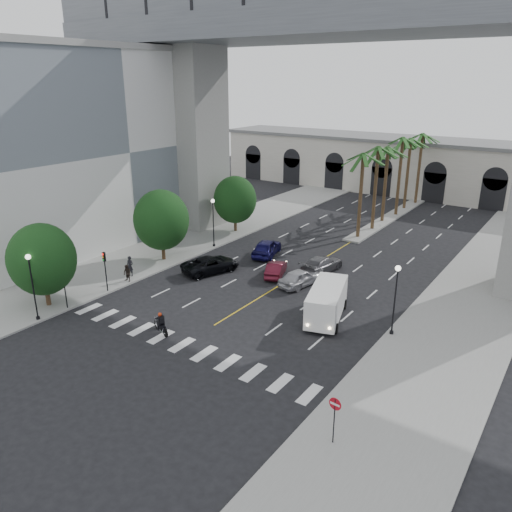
{
  "coord_description": "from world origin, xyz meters",
  "views": [
    {
      "loc": [
        21.4,
        -23.47,
        17.39
      ],
      "look_at": [
        1.03,
        6.0,
        4.51
      ],
      "focal_mm": 35.0,
      "sensor_mm": 36.0,
      "label": 1
    }
  ],
  "objects_px": {
    "lamp_post_right": "(395,294)",
    "car_c": "(211,264)",
    "car_d": "(321,264)",
    "cargo_van": "(327,302)",
    "do_not_enter_sign": "(335,411)",
    "lamp_post_left_far": "(213,219)",
    "car_e": "(267,248)",
    "motorcycle_rider": "(161,324)",
    "car_b": "(276,269)",
    "traffic_signal_far": "(105,265)",
    "traffic_signal_near": "(64,280)",
    "pedestrian_b": "(127,273)",
    "pedestrian_a": "(130,266)",
    "car_a": "(300,277)",
    "lamp_post_left_near": "(32,282)"
  },
  "relations": [
    {
      "from": "lamp_post_right",
      "to": "pedestrian_a",
      "type": "xyz_separation_m",
      "value": [
        -23.7,
        -3.01,
        -2.13
      ]
    },
    {
      "from": "cargo_van",
      "to": "pedestrian_b",
      "type": "height_order",
      "value": "cargo_van"
    },
    {
      "from": "do_not_enter_sign",
      "to": "car_d",
      "type": "bearing_deg",
      "value": 124.0
    },
    {
      "from": "pedestrian_a",
      "to": "pedestrian_b",
      "type": "height_order",
      "value": "pedestrian_a"
    },
    {
      "from": "car_c",
      "to": "do_not_enter_sign",
      "type": "distance_m",
      "value": 24.94
    },
    {
      "from": "car_e",
      "to": "car_b",
      "type": "bearing_deg",
      "value": 116.27
    },
    {
      "from": "car_e",
      "to": "traffic_signal_near",
      "type": "bearing_deg",
      "value": 57.08
    },
    {
      "from": "motorcycle_rider",
      "to": "cargo_van",
      "type": "distance_m",
      "value": 12.36
    },
    {
      "from": "car_c",
      "to": "pedestrian_a",
      "type": "xyz_separation_m",
      "value": [
        -5.24,
        -5.23,
        0.32
      ]
    },
    {
      "from": "lamp_post_right",
      "to": "car_d",
      "type": "xyz_separation_m",
      "value": [
        -9.9,
        8.2,
        -2.46
      ]
    },
    {
      "from": "lamp_post_left_far",
      "to": "car_c",
      "type": "height_order",
      "value": "lamp_post_left_far"
    },
    {
      "from": "car_a",
      "to": "do_not_enter_sign",
      "type": "relative_size",
      "value": 1.62
    },
    {
      "from": "car_a",
      "to": "car_c",
      "type": "relative_size",
      "value": 0.81
    },
    {
      "from": "traffic_signal_far",
      "to": "motorcycle_rider",
      "type": "distance_m",
      "value": 9.46
    },
    {
      "from": "car_d",
      "to": "cargo_van",
      "type": "relative_size",
      "value": 0.81
    },
    {
      "from": "cargo_van",
      "to": "car_c",
      "type": "bearing_deg",
      "value": 152.44
    },
    {
      "from": "traffic_signal_far",
      "to": "car_c",
      "type": "relative_size",
      "value": 0.66
    },
    {
      "from": "car_c",
      "to": "pedestrian_a",
      "type": "relative_size",
      "value": 2.95
    },
    {
      "from": "lamp_post_left_far",
      "to": "car_e",
      "type": "bearing_deg",
      "value": 10.21
    },
    {
      "from": "lamp_post_left_near",
      "to": "do_not_enter_sign",
      "type": "bearing_deg",
      "value": 1.07
    },
    {
      "from": "motorcycle_rider",
      "to": "car_b",
      "type": "xyz_separation_m",
      "value": [
        0.87,
        13.96,
        -0.04
      ]
    },
    {
      "from": "lamp_post_left_far",
      "to": "car_b",
      "type": "distance_m",
      "value": 10.68
    },
    {
      "from": "car_e",
      "to": "car_a",
      "type": "bearing_deg",
      "value": 128.32
    },
    {
      "from": "lamp_post_left_near",
      "to": "car_b",
      "type": "distance_m",
      "value": 20.62
    },
    {
      "from": "lamp_post_left_near",
      "to": "pedestrian_b",
      "type": "bearing_deg",
      "value": 90.64
    },
    {
      "from": "pedestrian_b",
      "to": "lamp_post_left_far",
      "type": "bearing_deg",
      "value": 88.47
    },
    {
      "from": "motorcycle_rider",
      "to": "car_d",
      "type": "xyz_separation_m",
      "value": [
        3.87,
        17.26,
        0.05
      ]
    },
    {
      "from": "lamp_post_right",
      "to": "car_c",
      "type": "xyz_separation_m",
      "value": [
        -18.46,
        2.22,
        -2.45
      ]
    },
    {
      "from": "car_e",
      "to": "car_d",
      "type": "bearing_deg",
      "value": 156.57
    },
    {
      "from": "pedestrian_a",
      "to": "lamp_post_right",
      "type": "bearing_deg",
      "value": -6.68
    },
    {
      "from": "lamp_post_right",
      "to": "car_c",
      "type": "bearing_deg",
      "value": 173.15
    },
    {
      "from": "motorcycle_rider",
      "to": "car_e",
      "type": "bearing_deg",
      "value": 120.78
    },
    {
      "from": "motorcycle_rider",
      "to": "lamp_post_right",
      "type": "bearing_deg",
      "value": 54.94
    },
    {
      "from": "lamp_post_left_far",
      "to": "traffic_signal_near",
      "type": "xyz_separation_m",
      "value": [
        0.1,
        -18.5,
        -0.71
      ]
    },
    {
      "from": "motorcycle_rider",
      "to": "car_c",
      "type": "xyz_separation_m",
      "value": [
        -4.69,
        11.27,
        0.05
      ]
    },
    {
      "from": "lamp_post_right",
      "to": "motorcycle_rider",
      "type": "relative_size",
      "value": 2.57
    },
    {
      "from": "pedestrian_a",
      "to": "cargo_van",
      "type": "bearing_deg",
      "value": -5.7
    },
    {
      "from": "lamp_post_right",
      "to": "car_e",
      "type": "distance_m",
      "value": 19.17
    },
    {
      "from": "lamp_post_right",
      "to": "car_d",
      "type": "height_order",
      "value": "lamp_post_right"
    },
    {
      "from": "cargo_van",
      "to": "do_not_enter_sign",
      "type": "bearing_deg",
      "value": -78.28
    },
    {
      "from": "lamp_post_right",
      "to": "car_e",
      "type": "xyz_separation_m",
      "value": [
        -16.7,
        9.1,
        -2.36
      ]
    },
    {
      "from": "lamp_post_left_near",
      "to": "pedestrian_b",
      "type": "relative_size",
      "value": 3.46
    },
    {
      "from": "lamp_post_right",
      "to": "motorcycle_rider",
      "type": "xyz_separation_m",
      "value": [
        -13.77,
        -9.06,
        -2.5
      ]
    },
    {
      "from": "car_e",
      "to": "pedestrian_b",
      "type": "relative_size",
      "value": 3.25
    },
    {
      "from": "car_c",
      "to": "car_e",
      "type": "height_order",
      "value": "car_e"
    },
    {
      "from": "traffic_signal_near",
      "to": "traffic_signal_far",
      "type": "xyz_separation_m",
      "value": [
        0.0,
        4.0,
        0.0
      ]
    },
    {
      "from": "cargo_van",
      "to": "pedestrian_a",
      "type": "distance_m",
      "value": 18.83
    },
    {
      "from": "cargo_van",
      "to": "motorcycle_rider",
      "type": "bearing_deg",
      "value": -151.76
    },
    {
      "from": "lamp_post_right",
      "to": "car_b",
      "type": "relative_size",
      "value": 1.31
    },
    {
      "from": "cargo_van",
      "to": "car_b",
      "type": "bearing_deg",
      "value": 129.49
    }
  ]
}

